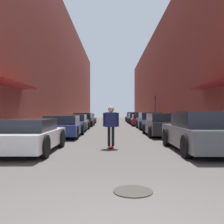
{
  "coord_description": "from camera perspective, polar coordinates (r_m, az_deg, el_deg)",
  "views": [
    {
      "loc": [
        -0.08,
        -2.49,
        1.41
      ],
      "look_at": [
        -0.03,
        11.51,
        1.42
      ],
      "focal_mm": 40.0,
      "sensor_mm": 36.0,
      "label": 1
    }
  ],
  "objects": [
    {
      "name": "ground",
      "position": [
        27.6,
        -0.03,
        -2.95
      ],
      "size": [
        137.9,
        137.9,
        0.0
      ],
      "primitive_type": "plane",
      "color": "#4C4947"
    },
    {
      "name": "skateboarder",
      "position": [
        9.82,
        -0.44,
        -2.37
      ],
      "size": [
        0.63,
        0.78,
        1.64
      ],
      "color": "#B2231E",
      "rests_on": "ground"
    },
    {
      "name": "parked_car_right_5",
      "position": [
        36.79,
        4.52,
        -1.17
      ],
      "size": [
        2.02,
        4.33,
        1.41
      ],
      "color": "#232326",
      "rests_on": "ground"
    },
    {
      "name": "parked_car_right_3",
      "position": [
        26.36,
        6.39,
        -1.83
      ],
      "size": [
        2.08,
        4.2,
        1.18
      ],
      "color": "maroon",
      "rests_on": "ground"
    },
    {
      "name": "parked_car_left_0",
      "position": [
        9.23,
        -18.43,
        -5.17
      ],
      "size": [
        1.86,
        3.95,
        1.16
      ],
      "color": "silver",
      "rests_on": "ground"
    },
    {
      "name": "curb_strip_left",
      "position": [
        34.2,
        -8.29,
        -2.29
      ],
      "size": [
        1.8,
        62.68,
        0.12
      ],
      "color": "gray",
      "rests_on": "ground"
    },
    {
      "name": "parked_car_right_0",
      "position": [
        9.49,
        18.91,
        -4.38
      ],
      "size": [
        1.86,
        4.51,
        1.43
      ],
      "color": "#515459",
      "rests_on": "ground"
    },
    {
      "name": "parked_car_left_3",
      "position": [
        25.06,
        -6.72,
        -1.78
      ],
      "size": [
        2.01,
        4.21,
        1.33
      ],
      "color": "black",
      "rests_on": "ground"
    },
    {
      "name": "manhole_cover",
      "position": [
        4.64,
        4.6,
        -17.6
      ],
      "size": [
        0.7,
        0.7,
        0.02
      ],
      "color": "#332D28",
      "rests_on": "ground"
    },
    {
      "name": "traffic_light",
      "position": [
        30.16,
        9.65,
        1.37
      ],
      "size": [
        0.16,
        0.22,
        3.25
      ],
      "color": "#2D2D2D",
      "rests_on": "curb_strip_right"
    },
    {
      "name": "parked_car_left_1",
      "position": [
        14.33,
        -11.35,
        -3.26
      ],
      "size": [
        2.06,
        4.17,
        1.22
      ],
      "color": "navy",
      "rests_on": "ground"
    },
    {
      "name": "building_row_right",
      "position": [
        35.08,
        12.9,
        8.01
      ],
      "size": [
        4.9,
        62.68,
        12.63
      ],
      "color": "brown",
      "rests_on": "ground"
    },
    {
      "name": "parked_car_right_4",
      "position": [
        31.36,
        5.24,
        -1.45
      ],
      "size": [
        2.03,
        4.07,
        1.28
      ],
      "color": "navy",
      "rests_on": "ground"
    },
    {
      "name": "parked_car_left_2",
      "position": [
        19.2,
        -8.7,
        -2.45
      ],
      "size": [
        2.02,
        4.49,
        1.22
      ],
      "color": "#515459",
      "rests_on": "ground"
    },
    {
      "name": "parked_car_left_4",
      "position": [
        30.38,
        -5.75,
        -1.56
      ],
      "size": [
        1.9,
        3.96,
        1.23
      ],
      "color": "silver",
      "rests_on": "ground"
    },
    {
      "name": "curb_strip_right",
      "position": [
        34.23,
        8.17,
        -2.29
      ],
      "size": [
        1.8,
        62.68,
        0.12
      ],
      "color": "gray",
      "rests_on": "ground"
    },
    {
      "name": "parked_car_right_2",
      "position": [
        20.99,
        8.33,
        -2.04
      ],
      "size": [
        1.92,
        4.49,
        1.38
      ],
      "color": "navy",
      "rests_on": "ground"
    },
    {
      "name": "parked_car_right_1",
      "position": [
        15.17,
        11.36,
        -2.91
      ],
      "size": [
        2.06,
        4.43,
        1.33
      ],
      "color": "#232326",
      "rests_on": "ground"
    },
    {
      "name": "building_row_left",
      "position": [
        35.18,
        -13.04,
        9.44
      ],
      "size": [
        4.9,
        62.68,
        14.39
      ],
      "color": "brown",
      "rests_on": "ground"
    }
  ]
}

